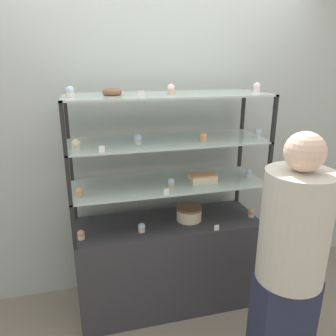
% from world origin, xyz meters
% --- Properties ---
extents(ground_plane, '(20.00, 20.00, 0.00)m').
position_xyz_m(ground_plane, '(0.00, 0.00, 0.00)').
color(ground_plane, gray).
extents(back_wall, '(8.00, 0.05, 2.60)m').
position_xyz_m(back_wall, '(0.00, 0.39, 1.30)').
color(back_wall, '#A8B2AD').
rests_on(back_wall, ground_plane).
extents(display_base, '(1.38, 0.48, 0.74)m').
position_xyz_m(display_base, '(0.00, 0.00, 0.37)').
color(display_base, '#333338').
rests_on(display_base, ground_plane).
extents(display_riser_lower, '(1.38, 0.48, 0.32)m').
position_xyz_m(display_riser_lower, '(0.00, 0.00, 1.04)').
color(display_riser_lower, black).
rests_on(display_riser_lower, display_base).
extents(display_riser_middle, '(1.38, 0.48, 0.32)m').
position_xyz_m(display_riser_middle, '(0.00, 0.00, 1.35)').
color(display_riser_middle, black).
rests_on(display_riser_middle, display_riser_lower).
extents(display_riser_upper, '(1.38, 0.48, 0.32)m').
position_xyz_m(display_riser_upper, '(0.00, 0.00, 1.67)').
color(display_riser_upper, black).
rests_on(display_riser_upper, display_riser_middle).
extents(layer_cake_centerpiece, '(0.20, 0.20, 0.11)m').
position_xyz_m(layer_cake_centerpiece, '(0.16, -0.01, 0.79)').
color(layer_cake_centerpiece, beige).
rests_on(layer_cake_centerpiece, display_base).
extents(sheet_cake_frosted, '(0.19, 0.13, 0.06)m').
position_xyz_m(sheet_cake_frosted, '(0.25, -0.05, 1.09)').
color(sheet_cake_frosted, beige).
rests_on(sheet_cake_frosted, display_riser_lower).
extents(cupcake_0, '(0.05, 0.05, 0.07)m').
position_xyz_m(cupcake_0, '(-0.64, -0.10, 0.77)').
color(cupcake_0, beige).
rests_on(cupcake_0, display_base).
extents(cupcake_1, '(0.05, 0.05, 0.07)m').
position_xyz_m(cupcake_1, '(-0.22, -0.10, 0.77)').
color(cupcake_1, beige).
rests_on(cupcake_1, display_base).
extents(cupcake_2, '(0.05, 0.05, 0.07)m').
position_xyz_m(cupcake_2, '(0.65, -0.08, 0.77)').
color(cupcake_2, white).
rests_on(cupcake_2, display_base).
extents(price_tag_0, '(0.04, 0.00, 0.04)m').
position_xyz_m(price_tag_0, '(0.31, -0.22, 0.76)').
color(price_tag_0, white).
rests_on(price_tag_0, display_base).
extents(cupcake_3, '(0.05, 0.05, 0.07)m').
position_xyz_m(cupcake_3, '(-0.63, -0.11, 1.09)').
color(cupcake_3, '#CCB28C').
rests_on(cupcake_3, display_riser_lower).
extents(cupcake_4, '(0.05, 0.05, 0.07)m').
position_xyz_m(cupcake_4, '(-0.00, -0.09, 1.09)').
color(cupcake_4, '#CCB28C').
rests_on(cupcake_4, display_riser_lower).
extents(cupcake_5, '(0.05, 0.05, 0.07)m').
position_xyz_m(cupcake_5, '(0.62, -0.04, 1.09)').
color(cupcake_5, beige).
rests_on(cupcake_5, display_riser_lower).
extents(price_tag_1, '(0.04, 0.00, 0.04)m').
position_xyz_m(price_tag_1, '(-0.07, -0.22, 1.08)').
color(price_tag_1, white).
rests_on(price_tag_1, display_riser_lower).
extents(cupcake_6, '(0.05, 0.05, 0.06)m').
position_xyz_m(cupcake_6, '(-0.62, -0.10, 1.40)').
color(cupcake_6, beige).
rests_on(cupcake_6, display_riser_middle).
extents(cupcake_7, '(0.05, 0.05, 0.06)m').
position_xyz_m(cupcake_7, '(-0.22, -0.06, 1.40)').
color(cupcake_7, beige).
rests_on(cupcake_7, display_riser_middle).
extents(cupcake_8, '(0.05, 0.05, 0.06)m').
position_xyz_m(cupcake_8, '(0.22, -0.10, 1.40)').
color(cupcake_8, '#CCB28C').
rests_on(cupcake_8, display_riser_middle).
extents(cupcake_9, '(0.05, 0.05, 0.06)m').
position_xyz_m(cupcake_9, '(0.65, -0.08, 1.40)').
color(cupcake_9, beige).
rests_on(cupcake_9, display_riser_middle).
extents(price_tag_2, '(0.04, 0.00, 0.04)m').
position_xyz_m(price_tag_2, '(-0.47, -0.22, 1.40)').
color(price_tag_2, white).
rests_on(price_tag_2, display_riser_middle).
extents(cupcake_10, '(0.05, 0.05, 0.07)m').
position_xyz_m(cupcake_10, '(-0.63, -0.07, 1.73)').
color(cupcake_10, beige).
rests_on(cupcake_10, display_riser_upper).
extents(cupcake_11, '(0.05, 0.05, 0.07)m').
position_xyz_m(cupcake_11, '(0.01, -0.05, 1.73)').
color(cupcake_11, '#CCB28C').
rests_on(cupcake_11, display_riser_upper).
extents(cupcake_12, '(0.05, 0.05, 0.07)m').
position_xyz_m(cupcake_12, '(0.63, -0.05, 1.73)').
color(cupcake_12, beige).
rests_on(cupcake_12, display_riser_upper).
extents(price_tag_3, '(0.04, 0.00, 0.04)m').
position_xyz_m(price_tag_3, '(-0.22, -0.22, 1.71)').
color(price_tag_3, white).
rests_on(price_tag_3, display_riser_upper).
extents(donut_glazed, '(0.13, 0.13, 0.04)m').
position_xyz_m(donut_glazed, '(-0.37, -0.00, 1.71)').
color(donut_glazed, brown).
rests_on(donut_glazed, display_riser_upper).
extents(customer_figure, '(0.37, 0.37, 1.58)m').
position_xyz_m(customer_figure, '(0.50, -0.82, 0.84)').
color(customer_figure, '#282D47').
rests_on(customer_figure, ground_plane).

